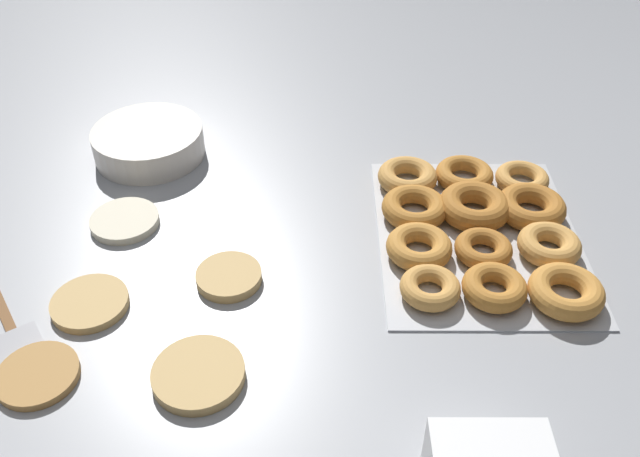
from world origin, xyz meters
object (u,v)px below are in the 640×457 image
donut_tray (479,226)px  batter_bowl (149,142)px  pancake_2 (38,375)px  pancake_3 (125,221)px  spatula (17,342)px  pancake_0 (90,303)px  pancake_4 (198,374)px  pancake_1 (229,277)px

donut_tray → batter_bowl: bearing=68.0°
pancake_2 → donut_tray: donut_tray is taller
pancake_3 → spatula: bearing=160.8°
pancake_0 → batter_bowl: batter_bowl is taller
pancake_3 → donut_tray: 0.55m
pancake_3 → batter_bowl: (0.20, -0.00, 0.02)m
pancake_2 → pancake_4: size_ratio=0.88×
pancake_0 → pancake_2: bearing=165.1°
pancake_4 → donut_tray: bearing=-55.0°
pancake_0 → donut_tray: size_ratio=0.27×
pancake_1 → pancake_2: size_ratio=0.93×
pancake_0 → pancake_4: size_ratio=0.92×
spatula → pancake_4: bearing=43.0°
pancake_1 → pancake_4: same height
pancake_3 → pancake_4: size_ratio=0.93×
pancake_2 → batter_bowl: (0.50, -0.04, 0.02)m
pancake_0 → pancake_4: (-0.12, -0.17, 0.00)m
pancake_0 → spatula: size_ratio=0.51×
pancake_0 → spatula: pancake_0 is taller
pancake_1 → pancake_0: bearing=105.5°
donut_tray → pancake_1: bearing=105.2°
pancake_0 → pancake_1: pancake_1 is taller
pancake_4 → spatula: size_ratio=0.55×
pancake_2 → donut_tray: bearing=-65.1°
batter_bowl → spatula: size_ratio=0.93×
pancake_1 → pancake_2: (-0.17, 0.22, -0.00)m
donut_tray → pancake_0: bearing=105.3°
pancake_1 → pancake_4: (-0.17, 0.02, 0.00)m
batter_bowl → pancake_0: bearing=178.5°
pancake_0 → pancake_4: pancake_4 is taller
donut_tray → batter_bowl: size_ratio=2.00×
pancake_3 → batter_bowl: 0.20m
pancake_4 → pancake_0: bearing=53.9°
spatula → pancake_1: bearing=79.8°
pancake_0 → pancake_4: bearing=-126.1°
pancake_4 → spatula: 0.25m
pancake_2 → donut_tray: 0.66m
donut_tray → pancake_3: bearing=87.3°
pancake_3 → spatula: size_ratio=0.51×
pancake_2 → spatula: size_ratio=0.49×
donut_tray → batter_bowl: (0.22, 0.55, 0.01)m
pancake_4 → pancake_1: bearing=-6.3°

